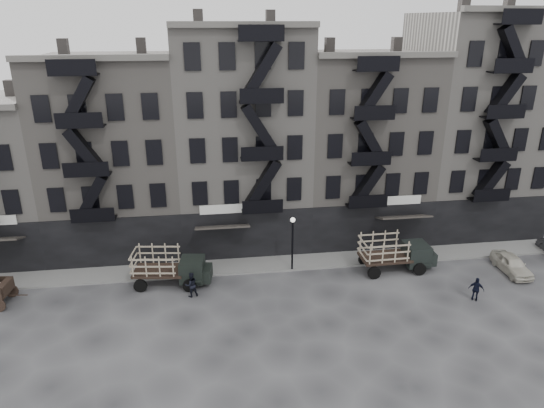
{
  "coord_description": "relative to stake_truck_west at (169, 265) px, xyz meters",
  "views": [
    {
      "loc": [
        -2.86,
        -28.79,
        17.55
      ],
      "look_at": [
        1.69,
        4.0,
        4.86
      ],
      "focal_mm": 32.0,
      "sensor_mm": 36.0,
      "label": 1
    }
  ],
  "objects": [
    {
      "name": "stake_truck_east",
      "position": [
        16.38,
        -0.16,
        0.05
      ],
      "size": [
        5.59,
        2.42,
        2.78
      ],
      "rotation": [
        0.0,
        0.0,
        0.02
      ],
      "color": "black",
      "rests_on": "ground"
    },
    {
      "name": "lamp_post",
      "position": [
        8.82,
        0.75,
        1.25
      ],
      "size": [
        0.36,
        0.36,
        4.28
      ],
      "color": "black",
      "rests_on": "ground"
    },
    {
      "name": "building_center",
      "position": [
        5.82,
        7.97,
        6.97
      ],
      "size": [
        10.0,
        11.35,
        18.2
      ],
      "color": "gray",
      "rests_on": "ground"
    },
    {
      "name": "pedestrian_mid",
      "position": [
        1.49,
        -1.8,
        -0.66
      ],
      "size": [
        1.02,
        0.9,
        1.75
      ],
      "primitive_type": "imported",
      "rotation": [
        0.0,
        0.0,
        3.47
      ],
      "color": "black",
      "rests_on": "ground"
    },
    {
      "name": "building_midwest",
      "position": [
        -4.18,
        7.97,
        5.97
      ],
      "size": [
        10.0,
        11.35,
        16.2
      ],
      "color": "gray",
      "rests_on": "ground"
    },
    {
      "name": "policeman",
      "position": [
        20.17,
        -4.92,
        -0.7
      ],
      "size": [
        1.04,
        0.86,
        1.66
      ],
      "primitive_type": "imported",
      "rotation": [
        0.0,
        0.0,
        2.58
      ],
      "color": "black",
      "rests_on": "ground"
    },
    {
      "name": "stake_truck_west",
      "position": [
        0.0,
        0.0,
        0.0
      ],
      "size": [
        5.57,
        2.8,
        2.69
      ],
      "rotation": [
        0.0,
        0.0,
        -0.13
      ],
      "color": "black",
      "rests_on": "ground"
    },
    {
      "name": "building_mideast",
      "position": [
        15.82,
        7.97,
        5.97
      ],
      "size": [
        10.0,
        11.35,
        16.2
      ],
      "color": "gray",
      "rests_on": "ground"
    },
    {
      "name": "ground",
      "position": [
        5.82,
        -1.85,
        -1.53
      ],
      "size": [
        140.0,
        140.0,
        0.0
      ],
      "primitive_type": "plane",
      "color": "#38383A",
      "rests_on": "ground"
    },
    {
      "name": "sidewalk",
      "position": [
        5.82,
        1.9,
        -1.46
      ],
      "size": [
        55.0,
        2.5,
        0.15
      ],
      "primitive_type": "cube",
      "color": "slate",
      "rests_on": "ground"
    },
    {
      "name": "car_east",
      "position": [
        24.82,
        -1.68,
        -0.88
      ],
      "size": [
        1.63,
        3.89,
        1.32
      ],
      "primitive_type": "imported",
      "rotation": [
        0.0,
        0.0,
        -0.02
      ],
      "color": "beige",
      "rests_on": "ground"
    },
    {
      "name": "building_east",
      "position": [
        25.82,
        7.97,
        7.47
      ],
      "size": [
        10.0,
        11.35,
        19.2
      ],
      "color": "gray",
      "rests_on": "ground"
    }
  ]
}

